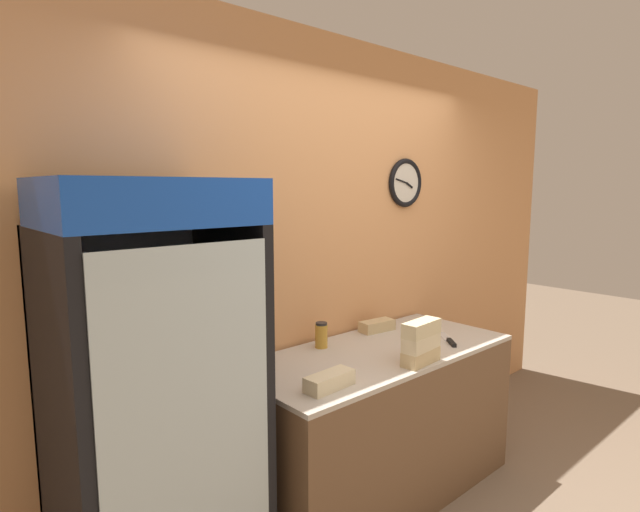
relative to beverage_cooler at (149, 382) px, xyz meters
name	(u,v)px	position (x,y,z in m)	size (l,w,h in m)	color
wall_back	(330,259)	(1.32, 0.33, 0.35)	(5.20, 0.09, 2.70)	tan
prep_counter	(377,421)	(1.31, -0.09, -0.57)	(1.69, 0.74, 0.87)	brown
beverage_cooler	(149,382)	(0.00, 0.00, 0.00)	(0.76, 0.65, 1.84)	black
sandwich_stack_bottom	(420,357)	(1.31, -0.39, -0.09)	(0.25, 0.11, 0.08)	tan
sandwich_stack_middle	(421,342)	(1.31, -0.39, -0.01)	(0.25, 0.12, 0.08)	beige
sandwich_stack_top	(421,328)	(1.31, -0.39, 0.06)	(0.25, 0.11, 0.08)	beige
sandwich_flat_left	(330,381)	(0.72, -0.32, -0.09)	(0.26, 0.11, 0.07)	beige
sandwich_flat_right	(377,326)	(1.59, 0.17, -0.10)	(0.25, 0.13, 0.07)	tan
chefs_knife	(449,341)	(1.75, -0.28, -0.12)	(0.23, 0.26, 0.02)	silver
condiment_jar	(321,335)	(1.10, 0.16, -0.06)	(0.07, 0.07, 0.15)	gold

